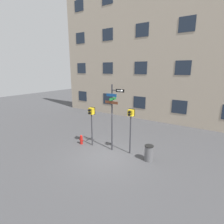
{
  "coord_description": "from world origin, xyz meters",
  "views": [
    {
      "loc": [
        5.59,
        -7.83,
        5.1
      ],
      "look_at": [
        -0.24,
        0.87,
        2.53
      ],
      "focal_mm": 28.0,
      "sensor_mm": 36.0,
      "label": 1
    }
  ],
  "objects_px": {
    "street_sign_pole": "(113,112)",
    "pedestrian_signal_right": "(131,119)",
    "trash_bin": "(149,153)",
    "pedestrian_signal_left": "(91,116)",
    "fire_hydrant": "(81,140)"
  },
  "relations": [
    {
      "from": "street_sign_pole",
      "to": "pedestrian_signal_left",
      "type": "distance_m",
      "value": 1.66
    },
    {
      "from": "street_sign_pole",
      "to": "pedestrian_signal_right",
      "type": "distance_m",
      "value": 1.2
    },
    {
      "from": "pedestrian_signal_right",
      "to": "fire_hydrant",
      "type": "relative_size",
      "value": 4.22
    },
    {
      "from": "street_sign_pole",
      "to": "pedestrian_signal_right",
      "type": "xyz_separation_m",
      "value": [
        1.13,
        0.22,
        -0.33
      ]
    },
    {
      "from": "street_sign_pole",
      "to": "pedestrian_signal_right",
      "type": "height_order",
      "value": "street_sign_pole"
    },
    {
      "from": "pedestrian_signal_left",
      "to": "fire_hydrant",
      "type": "relative_size",
      "value": 3.99
    },
    {
      "from": "pedestrian_signal_right",
      "to": "trash_bin",
      "type": "bearing_deg",
      "value": -8.49
    },
    {
      "from": "trash_bin",
      "to": "fire_hydrant",
      "type": "bearing_deg",
      "value": -174.62
    },
    {
      "from": "pedestrian_signal_left",
      "to": "trash_bin",
      "type": "bearing_deg",
      "value": 2.64
    },
    {
      "from": "fire_hydrant",
      "to": "trash_bin",
      "type": "distance_m",
      "value": 4.82
    },
    {
      "from": "street_sign_pole",
      "to": "trash_bin",
      "type": "bearing_deg",
      "value": 0.47
    },
    {
      "from": "street_sign_pole",
      "to": "trash_bin",
      "type": "height_order",
      "value": "street_sign_pole"
    },
    {
      "from": "fire_hydrant",
      "to": "trash_bin",
      "type": "relative_size",
      "value": 0.72
    },
    {
      "from": "pedestrian_signal_right",
      "to": "fire_hydrant",
      "type": "xyz_separation_m",
      "value": [
        -3.49,
        -0.65,
        -1.87
      ]
    },
    {
      "from": "fire_hydrant",
      "to": "street_sign_pole",
      "type": "bearing_deg",
      "value": 10.4
    }
  ]
}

